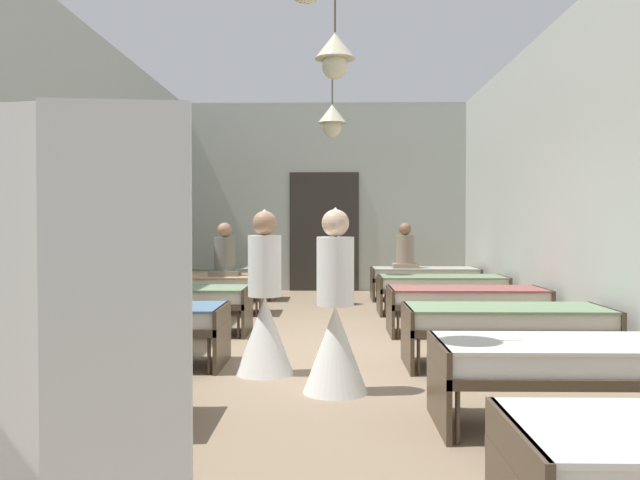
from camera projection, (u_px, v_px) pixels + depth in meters
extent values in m
cube|color=#8C755B|center=(317.00, 353.00, 7.23)|extent=(6.32, 13.12, 0.10)
cube|color=#B2B7AD|center=(324.00, 197.00, 13.53)|extent=(6.12, 0.20, 3.81)
cube|color=#B2B7AD|center=(46.00, 173.00, 7.24)|extent=(0.20, 12.52, 3.81)
cube|color=#B2B7AD|center=(592.00, 173.00, 7.12)|extent=(0.20, 12.52, 3.81)
cube|color=#2D2823|center=(324.00, 232.00, 13.43)|extent=(1.40, 0.06, 2.40)
cylinder|color=brown|center=(335.00, 14.00, 7.13)|extent=(0.02, 0.02, 0.38)
cone|color=beige|center=(335.00, 46.00, 7.14)|extent=(0.44, 0.44, 0.28)
sphere|color=beige|center=(335.00, 66.00, 7.15)|extent=(0.28, 0.28, 0.28)
cylinder|color=brown|center=(332.00, 83.00, 10.06)|extent=(0.02, 0.02, 0.63)
cone|color=beige|center=(332.00, 114.00, 10.07)|extent=(0.44, 0.44, 0.28)
sphere|color=beige|center=(332.00, 128.00, 10.07)|extent=(0.28, 0.28, 0.28)
cylinder|color=#473828|center=(153.00, 415.00, 4.10)|extent=(0.03, 0.03, 0.34)
cylinder|color=#473828|center=(180.00, 386.00, 4.82)|extent=(0.03, 0.03, 0.34)
cube|color=#473828|center=(39.00, 369.00, 4.47)|extent=(1.90, 0.84, 0.07)
cube|color=#473828|center=(176.00, 382.00, 4.46)|extent=(0.04, 0.84, 0.57)
cube|color=white|center=(39.00, 353.00, 4.47)|extent=(1.82, 0.78, 0.14)
cube|color=slate|center=(39.00, 341.00, 4.47)|extent=(1.86, 0.82, 0.02)
cylinder|color=#473828|center=(457.00, 417.00, 4.06)|extent=(0.03, 0.03, 0.34)
cylinder|color=#473828|center=(439.00, 388.00, 4.78)|extent=(0.03, 0.03, 0.34)
cube|color=#473828|center=(579.00, 371.00, 4.40)|extent=(1.90, 0.84, 0.07)
cube|color=#473828|center=(438.00, 384.00, 4.42)|extent=(0.04, 0.84, 0.57)
cube|color=white|center=(579.00, 355.00, 4.40)|extent=(1.82, 0.78, 0.14)
cube|color=beige|center=(579.00, 343.00, 4.40)|extent=(1.86, 0.82, 0.02)
cylinder|color=#473828|center=(17.00, 355.00, 5.99)|extent=(0.03, 0.03, 0.34)
cylinder|color=#473828|center=(51.00, 341.00, 6.71)|extent=(0.03, 0.03, 0.34)
cylinder|color=#473828|center=(209.00, 356.00, 5.95)|extent=(0.03, 0.03, 0.34)
cylinder|color=#473828|center=(222.00, 341.00, 6.67)|extent=(0.03, 0.03, 0.34)
cube|color=#473828|center=(125.00, 326.00, 6.32)|extent=(1.90, 0.84, 0.07)
cube|color=#473828|center=(29.00, 335.00, 6.34)|extent=(0.04, 0.84, 0.57)
cube|color=#473828|center=(222.00, 336.00, 6.31)|extent=(0.04, 0.84, 0.57)
cube|color=silver|center=(125.00, 315.00, 6.32)|extent=(1.82, 0.78, 0.14)
cube|color=slate|center=(125.00, 307.00, 6.32)|extent=(1.86, 0.82, 0.02)
cylinder|color=#473828|center=(418.00, 356.00, 5.92)|extent=(0.03, 0.03, 0.34)
cylinder|color=#473828|center=(409.00, 342.00, 6.64)|extent=(0.03, 0.03, 0.34)
cylinder|color=#473828|center=(615.00, 357.00, 5.88)|extent=(0.03, 0.03, 0.34)
cylinder|color=#473828|center=(584.00, 343.00, 6.60)|extent=(0.03, 0.03, 0.34)
cube|color=#473828|center=(506.00, 328.00, 6.25)|extent=(1.90, 0.84, 0.07)
cube|color=#473828|center=(407.00, 336.00, 6.27)|extent=(0.04, 0.84, 0.57)
cube|color=#473828|center=(605.00, 337.00, 6.24)|extent=(0.04, 0.84, 0.57)
cube|color=silver|center=(506.00, 316.00, 6.25)|extent=(1.82, 0.78, 0.14)
cube|color=slate|center=(506.00, 308.00, 6.25)|extent=(1.86, 0.82, 0.02)
cylinder|color=#473828|center=(92.00, 324.00, 7.84)|extent=(0.03, 0.03, 0.34)
cylinder|color=#473828|center=(112.00, 316.00, 8.56)|extent=(0.03, 0.03, 0.34)
cylinder|color=#473828|center=(238.00, 324.00, 7.80)|extent=(0.03, 0.03, 0.34)
cylinder|color=#473828|center=(246.00, 316.00, 8.52)|extent=(0.03, 0.03, 0.34)
cube|color=#473828|center=(172.00, 303.00, 8.18)|extent=(1.90, 0.84, 0.07)
cube|color=#473828|center=(97.00, 310.00, 8.20)|extent=(0.04, 0.84, 0.57)
cube|color=#473828|center=(247.00, 311.00, 8.16)|extent=(0.04, 0.84, 0.57)
cube|color=silver|center=(172.00, 295.00, 8.17)|extent=(1.82, 0.78, 0.14)
cube|color=slate|center=(172.00, 288.00, 8.17)|extent=(1.86, 0.82, 0.02)
cylinder|color=#473828|center=(398.00, 325.00, 7.77)|extent=(0.03, 0.03, 0.34)
cylinder|color=#473828|center=(392.00, 316.00, 8.49)|extent=(0.03, 0.03, 0.34)
cylinder|color=#473828|center=(547.00, 325.00, 7.74)|extent=(0.03, 0.03, 0.34)
cylinder|color=#473828|center=(529.00, 317.00, 8.45)|extent=(0.03, 0.03, 0.34)
cube|color=#473828|center=(466.00, 304.00, 8.11)|extent=(1.90, 0.84, 0.07)
cube|color=#473828|center=(390.00, 311.00, 8.13)|extent=(0.04, 0.84, 0.57)
cube|color=#473828|center=(543.00, 311.00, 8.09)|extent=(0.04, 0.84, 0.57)
cube|color=silver|center=(466.00, 295.00, 8.10)|extent=(1.82, 0.78, 0.14)
cube|color=#8C4C47|center=(466.00, 289.00, 8.10)|extent=(1.86, 0.82, 0.02)
cylinder|color=#473828|center=(138.00, 305.00, 9.69)|extent=(0.03, 0.03, 0.34)
cylinder|color=#473828|center=(151.00, 299.00, 10.41)|extent=(0.03, 0.03, 0.34)
cylinder|color=#473828|center=(256.00, 305.00, 9.66)|extent=(0.03, 0.03, 0.34)
cylinder|color=#473828|center=(262.00, 300.00, 10.38)|extent=(0.03, 0.03, 0.34)
cube|color=#473828|center=(202.00, 289.00, 10.03)|extent=(1.90, 0.84, 0.07)
cube|color=#473828|center=(141.00, 294.00, 10.05)|extent=(0.04, 0.84, 0.57)
cube|color=#473828|center=(263.00, 295.00, 10.01)|extent=(0.04, 0.84, 0.57)
cube|color=silver|center=(202.00, 282.00, 10.03)|extent=(1.82, 0.78, 0.14)
cube|color=tan|center=(202.00, 276.00, 10.02)|extent=(1.86, 0.82, 0.02)
cylinder|color=#473828|center=(385.00, 305.00, 9.62)|extent=(0.03, 0.03, 0.34)
cylinder|color=#473828|center=(382.00, 300.00, 10.34)|extent=(0.03, 0.03, 0.34)
cylinder|color=#473828|center=(506.00, 306.00, 9.59)|extent=(0.03, 0.03, 0.34)
cylinder|color=#473828|center=(494.00, 300.00, 10.31)|extent=(0.03, 0.03, 0.34)
cube|color=#473828|center=(442.00, 289.00, 9.96)|extent=(1.90, 0.84, 0.07)
cube|color=#473828|center=(380.00, 295.00, 9.98)|extent=(0.04, 0.84, 0.57)
cube|color=#473828|center=(504.00, 295.00, 9.94)|extent=(0.04, 0.84, 0.57)
cube|color=silver|center=(442.00, 282.00, 9.96)|extent=(1.82, 0.78, 0.14)
cube|color=slate|center=(442.00, 277.00, 9.95)|extent=(1.86, 0.82, 0.02)
cylinder|color=#473828|center=(169.00, 292.00, 11.54)|extent=(0.03, 0.03, 0.34)
cylinder|color=#473828|center=(179.00, 288.00, 12.26)|extent=(0.03, 0.03, 0.34)
cylinder|color=#473828|center=(269.00, 292.00, 11.51)|extent=(0.03, 0.03, 0.34)
cylinder|color=#473828|center=(273.00, 288.00, 12.23)|extent=(0.03, 0.03, 0.34)
cube|color=#473828|center=(222.00, 279.00, 11.88)|extent=(1.90, 0.84, 0.07)
cube|color=#473828|center=(171.00, 283.00, 11.90)|extent=(0.04, 0.84, 0.57)
cube|color=#473828|center=(274.00, 284.00, 11.86)|extent=(0.04, 0.84, 0.57)
cube|color=silver|center=(222.00, 273.00, 11.88)|extent=(1.82, 0.78, 0.14)
cube|color=slate|center=(222.00, 268.00, 11.87)|extent=(1.86, 0.82, 0.02)
cylinder|color=#473828|center=(377.00, 292.00, 11.47)|extent=(0.03, 0.03, 0.34)
cylinder|color=#473828|center=(374.00, 288.00, 12.19)|extent=(0.03, 0.03, 0.34)
cylinder|color=#473828|center=(478.00, 293.00, 11.44)|extent=(0.03, 0.03, 0.34)
cylinder|color=#473828|center=(469.00, 288.00, 12.16)|extent=(0.03, 0.03, 0.34)
cube|color=#473828|center=(424.00, 279.00, 11.81)|extent=(1.90, 0.84, 0.07)
cube|color=#473828|center=(372.00, 284.00, 11.83)|extent=(0.04, 0.84, 0.57)
cube|color=#473828|center=(477.00, 284.00, 11.79)|extent=(0.04, 0.84, 0.57)
cube|color=silver|center=(424.00, 273.00, 11.81)|extent=(1.82, 0.78, 0.14)
cube|color=#9E9E93|center=(424.00, 268.00, 11.81)|extent=(1.86, 0.82, 0.02)
cone|color=white|center=(335.00, 349.00, 5.31)|extent=(0.52, 0.52, 0.70)
cylinder|color=white|center=(335.00, 271.00, 5.30)|extent=(0.30, 0.30, 0.55)
sphere|color=beige|center=(335.00, 223.00, 5.29)|extent=(0.22, 0.22, 0.22)
cone|color=white|center=(335.00, 213.00, 5.29)|extent=(0.18, 0.18, 0.10)
cone|color=white|center=(265.00, 335.00, 5.97)|extent=(0.52, 0.52, 0.70)
cylinder|color=white|center=(265.00, 266.00, 5.96)|extent=(0.30, 0.30, 0.55)
sphere|color=#A87A5B|center=(265.00, 223.00, 5.95)|extent=(0.22, 0.22, 0.22)
cone|color=white|center=(265.00, 215.00, 5.94)|extent=(0.18, 0.18, 0.10)
cylinder|color=gray|center=(405.00, 252.00, 11.76)|extent=(0.32, 0.32, 0.58)
cube|color=gray|center=(405.00, 266.00, 11.77)|extent=(0.44, 0.44, 0.08)
sphere|color=#846047|center=(405.00, 229.00, 11.75)|extent=(0.22, 0.22, 0.22)
cylinder|color=slate|center=(225.00, 256.00, 10.02)|extent=(0.32, 0.32, 0.58)
cube|color=slate|center=(225.00, 273.00, 10.02)|extent=(0.44, 0.44, 0.08)
sphere|color=#A87A5B|center=(225.00, 230.00, 10.01)|extent=(0.22, 0.22, 0.22)
cylinder|color=brown|center=(334.00, 295.00, 11.16)|extent=(0.42, 0.42, 0.31)
cylinder|color=brown|center=(334.00, 280.00, 11.15)|extent=(0.06, 0.06, 0.20)
cone|color=#2D6633|center=(334.00, 254.00, 11.14)|extent=(0.46, 0.46, 0.66)
cube|color=silver|center=(117.00, 401.00, 1.88)|extent=(0.42, 0.08, 1.70)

